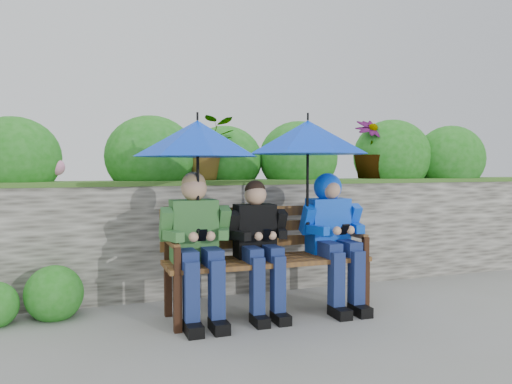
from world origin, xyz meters
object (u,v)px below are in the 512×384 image
object	(u,v)px
boy_right	(333,228)
boy_middle	(259,240)
umbrella_left	(198,139)
umbrella_right	(308,137)
boy_left	(197,240)
park_bench	(265,251)

from	to	relation	value
boy_right	boy_middle	bearing A→B (deg)	-179.35
umbrella_left	umbrella_right	world-z (taller)	umbrella_right
boy_left	boy_right	bearing A→B (deg)	0.72
park_bench	boy_left	bearing A→B (deg)	-172.43
park_bench	umbrella_left	world-z (taller)	umbrella_left
park_bench	umbrella_right	world-z (taller)	umbrella_right
umbrella_left	umbrella_right	size ratio (longest dim) A/B	0.96
boy_middle	umbrella_right	distance (m)	0.91
park_bench	umbrella_right	bearing A→B (deg)	-8.55
boy_left	umbrella_left	distance (m)	0.75
boy_left	umbrella_left	bearing A→B (deg)	38.18
boy_middle	umbrella_left	xyz separation A→B (m)	(-0.48, 0.00, 0.77)
boy_left	boy_middle	xyz separation A→B (m)	(0.49, 0.01, -0.03)
park_bench	umbrella_left	xyz separation A→B (m)	(-0.55, -0.06, 0.88)
boy_right	umbrella_left	world-z (taller)	umbrella_left
boy_right	umbrella_right	distance (m)	0.77
boy_left	boy_middle	bearing A→B (deg)	0.80
boy_right	umbrella_right	xyz separation A→B (m)	(-0.23, 0.01, 0.74)
umbrella_left	boy_left	bearing A→B (deg)	-141.82
boy_right	umbrella_right	bearing A→B (deg)	177.71
umbrella_right	umbrella_left	bearing A→B (deg)	-179.21
boy_left	umbrella_right	world-z (taller)	umbrella_right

